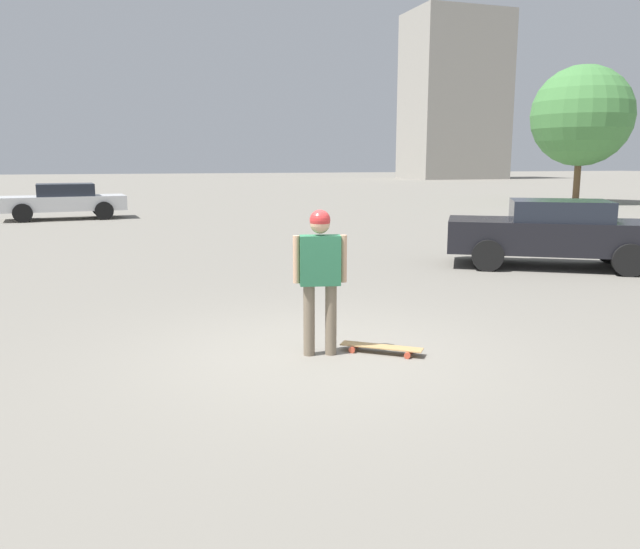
{
  "coord_description": "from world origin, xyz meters",
  "views": [
    {
      "loc": [
        -6.81,
        2.25,
        2.29
      ],
      "look_at": [
        0.0,
        0.0,
        0.97
      ],
      "focal_mm": 35.0,
      "sensor_mm": 36.0,
      "label": 1
    }
  ],
  "objects_px": {
    "car_parked_near": "(554,232)",
    "car_parked_far": "(64,200)",
    "person": "(320,268)",
    "skateboard": "(381,347)"
  },
  "relations": [
    {
      "from": "car_parked_near",
      "to": "car_parked_far",
      "type": "xyz_separation_m",
      "value": [
        15.51,
        10.89,
        -0.02
      ]
    },
    {
      "from": "person",
      "to": "car_parked_far",
      "type": "bearing_deg",
      "value": 114.2
    },
    {
      "from": "person",
      "to": "skateboard",
      "type": "distance_m",
      "value": 1.23
    },
    {
      "from": "skateboard",
      "to": "car_parked_near",
      "type": "height_order",
      "value": "car_parked_near"
    },
    {
      "from": "car_parked_near",
      "to": "car_parked_far",
      "type": "bearing_deg",
      "value": -23.75
    },
    {
      "from": "skateboard",
      "to": "car_parked_far",
      "type": "relative_size",
      "value": 0.19
    },
    {
      "from": "car_parked_near",
      "to": "car_parked_far",
      "type": "distance_m",
      "value": 18.95
    },
    {
      "from": "skateboard",
      "to": "car_parked_near",
      "type": "bearing_deg",
      "value": -105.84
    },
    {
      "from": "person",
      "to": "skateboard",
      "type": "bearing_deg",
      "value": -1.8
    },
    {
      "from": "car_parked_near",
      "to": "person",
      "type": "bearing_deg",
      "value": 63.93
    }
  ]
}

